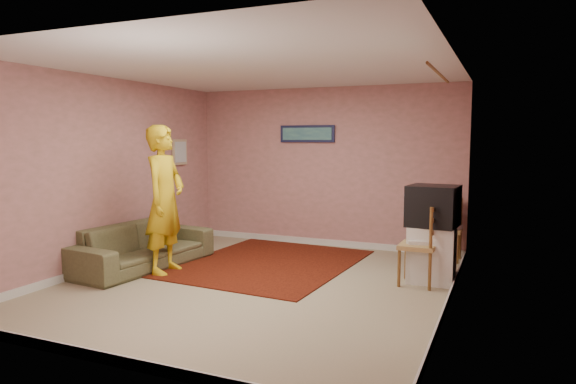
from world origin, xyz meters
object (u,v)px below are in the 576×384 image
at_px(tv_cabinet, 432,254).
at_px(chair_a, 447,223).
at_px(crt_tv, 433,206).
at_px(chair_b, 418,236).
at_px(person, 165,200).
at_px(sofa, 144,246).

bearing_deg(tv_cabinet, chair_a, 88.12).
height_order(crt_tv, chair_b, crt_tv).
bearing_deg(crt_tv, person, -158.06).
bearing_deg(crt_tv, chair_a, 94.07).
xyz_separation_m(tv_cabinet, person, (-3.30, -0.93, 0.62)).
relative_size(chair_b, sofa, 0.26).
height_order(sofa, person, person).
relative_size(chair_a, sofa, 0.24).
height_order(chair_b, person, person).
distance_m(crt_tv, chair_b, 0.43).
bearing_deg(crt_tv, tv_cabinet, -0.00).
bearing_deg(tv_cabinet, crt_tv, 173.78).
bearing_deg(sofa, chair_a, -54.94).
bearing_deg(chair_a, sofa, -150.31).
height_order(crt_tv, chair_a, crt_tv).
distance_m(chair_a, sofa, 4.34).
bearing_deg(person, sofa, 70.78).
height_order(chair_a, sofa, chair_a).
bearing_deg(sofa, tv_cabinet, -71.37).
xyz_separation_m(chair_a, sofa, (-3.79, -2.09, -0.25)).
relative_size(tv_cabinet, chair_b, 1.31).
xyz_separation_m(chair_b, person, (-3.16, -0.73, 0.37)).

